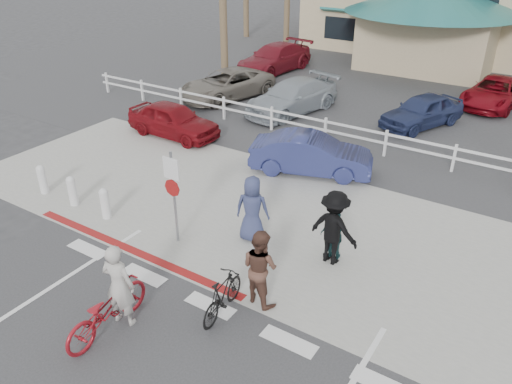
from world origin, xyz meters
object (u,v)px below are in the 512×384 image
Objects in this scene: bike_red at (107,309)px; car_white_sedan at (311,154)px; bike_black at (223,296)px; car_red_compact at (173,120)px; sign_post at (174,193)px.

bike_red is 0.54× the size of car_white_sedan.
bike_black is at bearing -137.00° from bike_red.
car_red_compact reaches higher than bike_black.
car_white_sedan is at bearing 79.38° from sign_post.
sign_post reaches higher than bike_black.
bike_red is 1.36× the size of bike_black.
bike_black is at bearing -31.26° from sign_post.
sign_post is at bearing -75.58° from bike_red.
bike_red is 8.97m from car_white_sedan.
car_red_compact is at bearing -58.32° from bike_red.
car_white_sedan is at bearing -92.65° from bike_red.
sign_post is 1.33× the size of bike_red.
bike_red is (0.99, -3.32, -0.88)m from sign_post.
sign_post is 5.79m from car_white_sedan.
bike_red reaches higher than bike_black.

